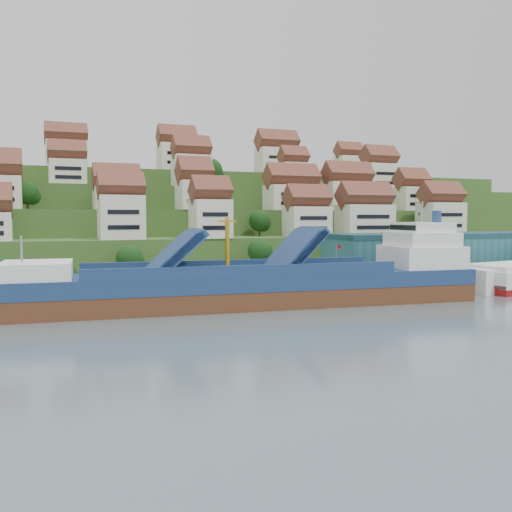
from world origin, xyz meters
name	(u,v)px	position (x,y,z in m)	size (l,w,h in m)	color
ground	(278,304)	(0.00, 0.00, 0.00)	(300.00, 300.00, 0.00)	slate
quay	(333,284)	(20.00, 15.00, 1.10)	(180.00, 14.00, 2.20)	gray
hillside	(159,232)	(0.00, 103.55, 10.66)	(260.00, 128.00, 31.00)	#2D4C1E
hillside_village	(208,187)	(5.08, 61.12, 24.73)	(157.73, 62.50, 29.16)	silver
hillside_trees	(177,216)	(-8.29, 43.72, 16.32)	(143.84, 62.61, 31.35)	#184015
warehouse	(443,253)	(52.00, 17.00, 7.20)	(60.00, 15.00, 10.00)	#266069
flagpole	(337,260)	(18.11, 10.00, 6.88)	(1.28, 0.16, 8.00)	gray
cargo_ship	(264,286)	(-3.19, -0.77, 3.57)	(86.65, 20.83, 19.13)	#59301B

